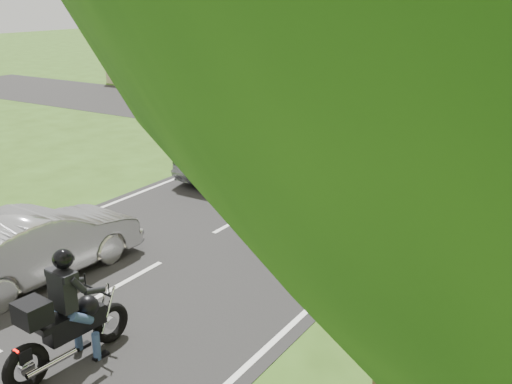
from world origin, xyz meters
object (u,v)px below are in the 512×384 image
traffic_signal (478,38)px  utility_pole_near (410,52)px  dark_suv (342,189)px  motorcycle_rider (64,322)px  silver_suv (234,150)px  sign_green (498,133)px  silver_sedan (38,244)px  sign_white (404,208)px

traffic_signal → utility_pole_near: size_ratio=0.64×
dark_suv → utility_pole_near: utility_pole_near is taller
traffic_signal → motorcycle_rider: bearing=-97.0°
silver_suv → sign_green: bearing=-154.4°
dark_suv → sign_green: bearing=-114.5°
silver_suv → silver_sedan: bearing=95.4°
silver_suv → sign_white: bearing=147.8°
silver_suv → sign_white: (7.13, -4.52, 0.80)m
motorcycle_rider → sign_green: sign_green is taller
utility_pole_near → sign_green: size_ratio=4.71×
motorcycle_rider → dark_suv: bearing=89.7°
silver_suv → sign_green: size_ratio=2.18×
silver_suv → utility_pole_near: size_ratio=0.46×
utility_pole_near → sign_green: utility_pole_near is taller
utility_pole_near → motorcycle_rider: bearing=-172.2°
silver_suv → utility_pole_near: bearing=132.4°
dark_suv → silver_suv: size_ratio=1.06×
motorcycle_rider → utility_pole_near: bearing=12.8°
silver_sedan → traffic_signal: traffic_signal is taller
silver_suv → utility_pole_near: (8.63, -9.50, 4.28)m
dark_suv → utility_pole_near: (4.12, -7.93, 4.39)m
silver_sedan → silver_suv: bearing=-80.9°
dark_suv → sign_white: 4.05m
dark_suv → silver_sedan: silver_sedan is taller
silver_sedan → utility_pole_near: 9.06m
silver_sedan → utility_pole_near: (7.87, -1.18, 4.34)m
utility_pole_near → sign_white: size_ratio=4.71×
motorcycle_rider → traffic_signal: bearing=87.9°
utility_pole_near → dark_suv: bearing=117.5°
motorcycle_rider → silver_suv: motorcycle_rider is taller
motorcycle_rider → dark_suv: motorcycle_rider is taller
traffic_signal → sign_white: traffic_signal is taller
dark_suv → silver_sedan: (-3.74, -6.75, 0.05)m
silver_sedan → sign_white: (6.37, 3.80, 0.85)m
dark_suv → utility_pole_near: size_ratio=0.49×
motorcycle_rider → sign_green: bearing=80.1°
traffic_signal → dark_suv: bearing=-98.9°
traffic_signal → sign_white: 11.39m
silver_sedan → traffic_signal: (5.00, 14.81, 3.39)m
motorcycle_rider → silver_sedan: motorcycle_rider is taller
sign_white → dark_suv: bearing=131.6°
traffic_signal → sign_green: (1.56, -3.02, -2.54)m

